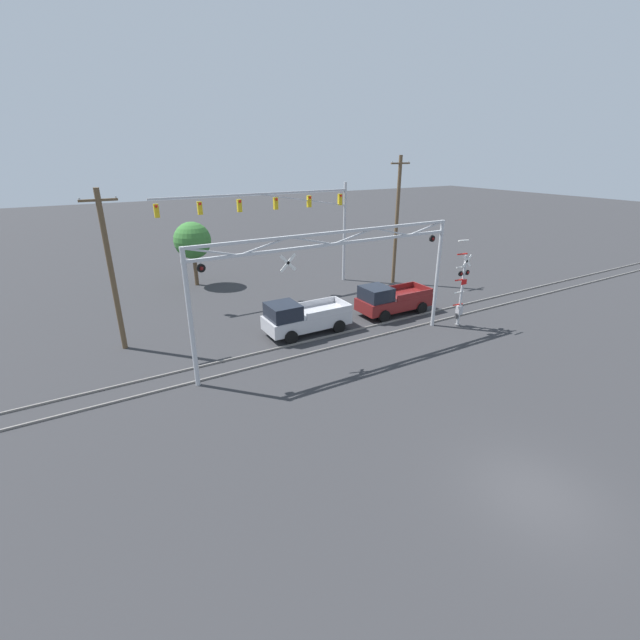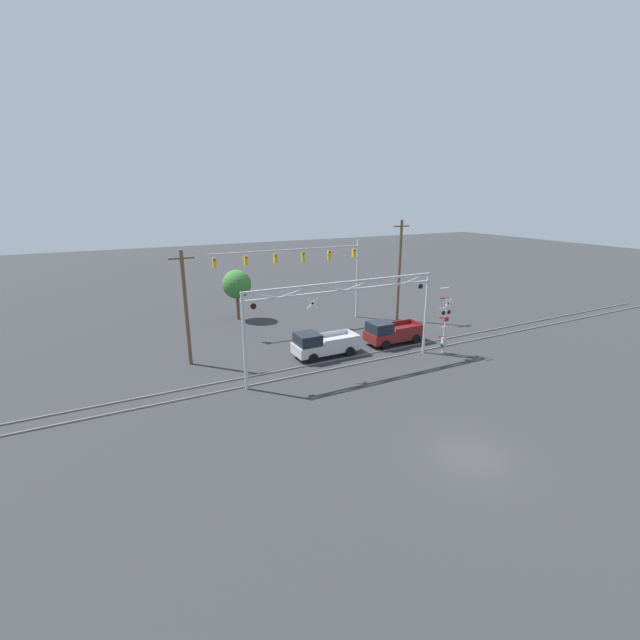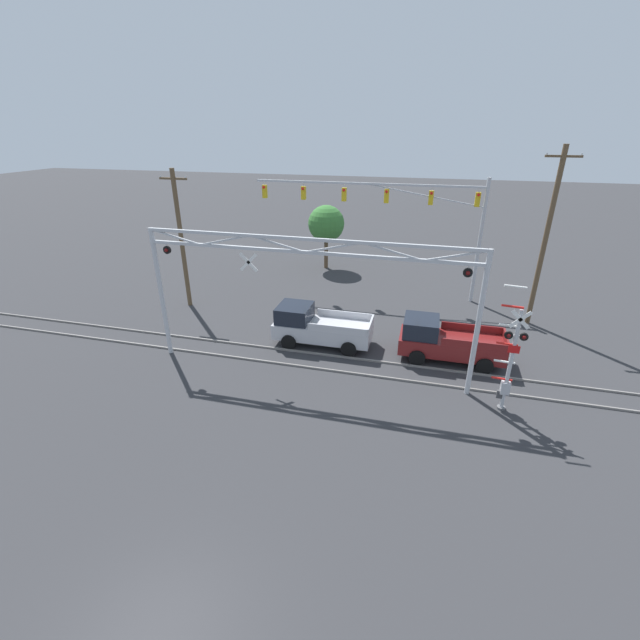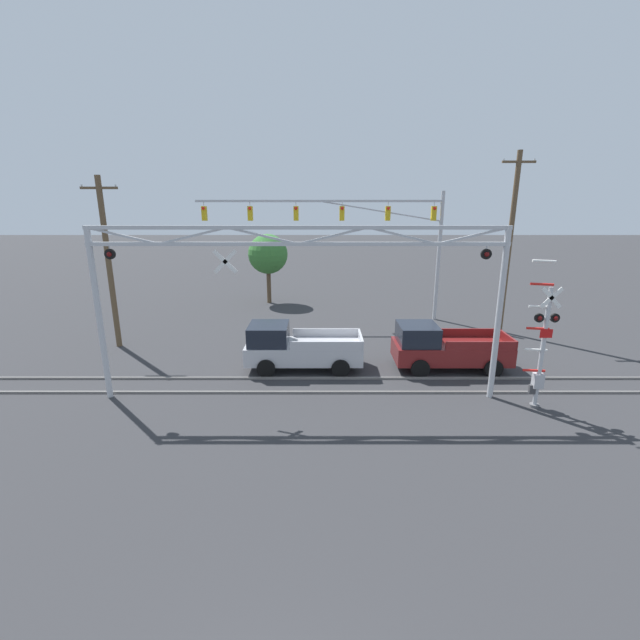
{
  "view_description": "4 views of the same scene",
  "coord_description": "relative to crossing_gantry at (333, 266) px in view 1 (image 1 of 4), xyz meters",
  "views": [
    {
      "loc": [
        -11.39,
        -5.83,
        10.3
      ],
      "look_at": [
        -0.59,
        12.79,
        1.83
      ],
      "focal_mm": 24.0,
      "sensor_mm": 36.0,
      "label": 1
    },
    {
      "loc": [
        -15.02,
        -12.95,
        12.4
      ],
      "look_at": [
        -2.02,
        12.41,
        4.06
      ],
      "focal_mm": 24.0,
      "sensor_mm": 36.0,
      "label": 2
    },
    {
      "loc": [
        5.17,
        -4.81,
        10.95
      ],
      "look_at": [
        0.96,
        11.36,
        3.33
      ],
      "focal_mm": 24.0,
      "sensor_mm": 36.0,
      "label": 3
    },
    {
      "loc": [
        0.79,
        -3.03,
        7.39
      ],
      "look_at": [
        0.8,
        13.6,
        2.82
      ],
      "focal_mm": 24.0,
      "sensor_mm": 36.0,
      "label": 4
    }
  ],
  "objects": [
    {
      "name": "pickup_truck_lead",
      "position": [
        -0.26,
        3.02,
        -3.84
      ],
      "size": [
        5.25,
        2.33,
        2.1
      ],
      "color": "#B7B7BC",
      "rests_on": "ground_plane"
    },
    {
      "name": "pickup_truck_following",
      "position": [
        6.46,
        3.01,
        -3.84
      ],
      "size": [
        5.15,
        2.33,
        2.1
      ],
      "color": "maroon",
      "rests_on": "ground_plane"
    },
    {
      "name": "traffic_signal_span",
      "position": [
        3.7,
        11.61,
        1.1
      ],
      "size": [
        15.24,
        0.39,
        8.09
      ],
      "color": "#B7BABF",
      "rests_on": "ground_plane"
    },
    {
      "name": "crossing_signal_mast",
      "position": [
        8.81,
        -0.85,
        -2.62
      ],
      "size": [
        1.22,
        0.35,
        5.52
      ],
      "color": "#B7BABF",
      "rests_on": "ground_plane"
    },
    {
      "name": "rail_track_near",
      "position": [
        0.02,
        0.28,
        -4.79
      ],
      "size": [
        80.0,
        0.08,
        0.1
      ],
      "primitive_type": "cube",
      "color": "gray",
      "rests_on": "ground_plane"
    },
    {
      "name": "ground_plane",
      "position": [
        0.02,
        -12.43,
        -4.84
      ],
      "size": [
        200.0,
        200.0,
        0.0
      ],
      "primitive_type": "plane",
      "color": "#303033"
    },
    {
      "name": "utility_pole_right",
      "position": [
        11.45,
        8.78,
        0.36
      ],
      "size": [
        1.8,
        0.28,
        10.1
      ],
      "color": "brown",
      "rests_on": "ground_plane"
    },
    {
      "name": "utility_pole_left",
      "position": [
        -9.91,
        6.19,
        -0.35
      ],
      "size": [
        1.8,
        0.28,
        8.68
      ],
      "color": "brown",
      "rests_on": "ground_plane"
    },
    {
      "name": "rail_track_far",
      "position": [
        0.02,
        1.72,
        -4.79
      ],
      "size": [
        80.0,
        0.08,
        0.1
      ],
      "primitive_type": "cube",
      "color": "gray",
      "rests_on": "ground_plane"
    },
    {
      "name": "crossing_gantry",
      "position": [
        0.0,
        0.0,
        0.0
      ],
      "size": [
        15.2,
        0.27,
        6.61
      ],
      "color": "#B7BABF",
      "rests_on": "ground_plane"
    },
    {
      "name": "background_tree_beyond_span",
      "position": [
        -3.07,
        16.45,
        -1.15
      ],
      "size": [
        2.94,
        2.94,
        5.18
      ],
      "color": "brown",
      "rests_on": "ground_plane"
    }
  ]
}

